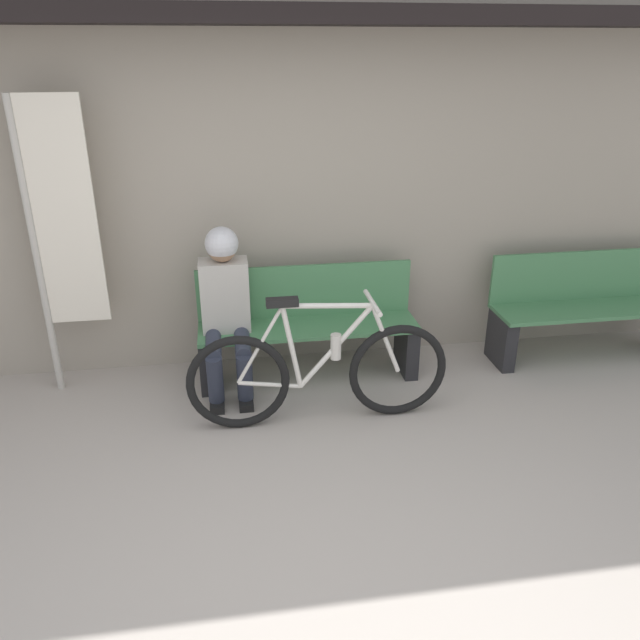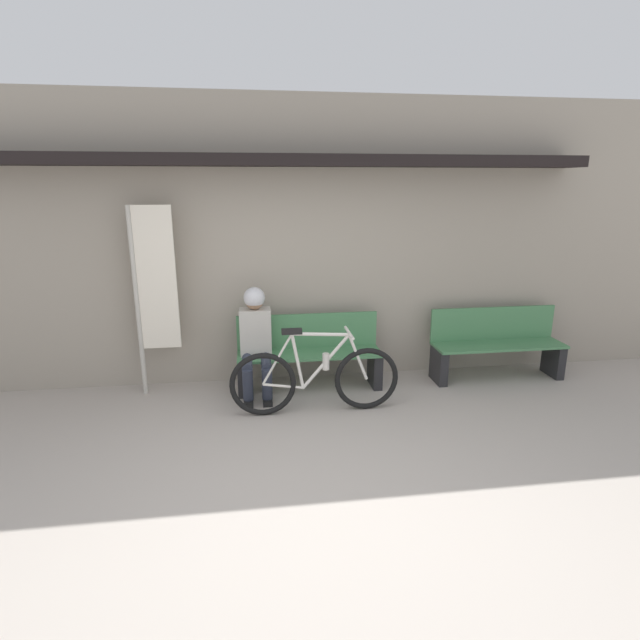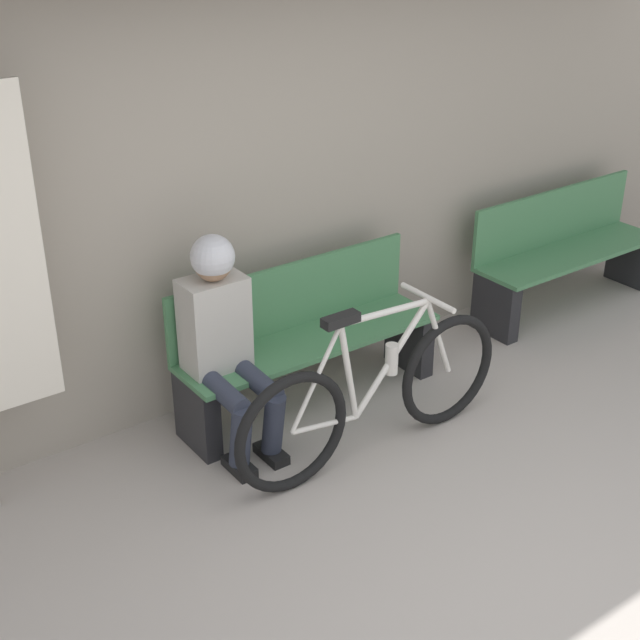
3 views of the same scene
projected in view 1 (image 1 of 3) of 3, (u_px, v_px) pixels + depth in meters
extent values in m
plane|color=#ADA399|center=(317.00, 578.00, 2.95)|extent=(24.00, 24.00, 0.00)
cube|color=#9E9384|center=(266.00, 154.00, 4.49)|extent=(12.00, 0.12, 3.20)
cube|color=black|center=(264.00, 14.00, 3.88)|extent=(6.60, 0.44, 0.12)
cube|color=#477F51|center=(309.00, 327.00, 4.58)|extent=(1.61, 0.42, 0.03)
cube|color=#477F51|center=(305.00, 291.00, 4.67)|extent=(1.61, 0.03, 0.40)
cube|color=#232326|center=(207.00, 361.00, 4.56)|extent=(0.10, 0.36, 0.40)
cube|color=#232326|center=(406.00, 347.00, 4.78)|extent=(0.10, 0.36, 0.40)
torus|color=black|center=(238.00, 383.00, 4.00)|extent=(0.66, 0.05, 0.66)
torus|color=black|center=(398.00, 371.00, 4.15)|extent=(0.66, 0.05, 0.66)
cylinder|color=silver|center=(328.00, 306.00, 3.88)|extent=(0.57, 0.03, 0.07)
cylinder|color=silver|center=(336.00, 347.00, 4.00)|extent=(0.49, 0.03, 0.56)
cylinder|color=silver|center=(292.00, 347.00, 3.96)|extent=(0.14, 0.03, 0.58)
cylinder|color=silver|center=(270.00, 385.00, 4.04)|extent=(0.41, 0.03, 0.09)
cylinder|color=silver|center=(260.00, 345.00, 3.91)|extent=(0.32, 0.02, 0.53)
cylinder|color=silver|center=(386.00, 339.00, 4.04)|extent=(0.22, 0.03, 0.49)
cube|color=black|center=(282.00, 302.00, 3.82)|extent=(0.20, 0.07, 0.05)
cylinder|color=silver|center=(373.00, 303.00, 3.92)|extent=(0.03, 0.40, 0.03)
cylinder|color=beige|center=(336.00, 347.00, 4.00)|extent=(0.07, 0.07, 0.17)
cylinder|color=#2D3342|center=(213.00, 344.00, 4.31)|extent=(0.11, 0.39, 0.13)
cylinder|color=#2D3342|center=(215.00, 380.00, 4.24)|extent=(0.11, 0.17, 0.38)
cube|color=black|center=(217.00, 404.00, 4.35)|extent=(0.10, 0.22, 0.06)
cylinder|color=#2D3342|center=(242.00, 342.00, 4.33)|extent=(0.11, 0.39, 0.13)
cylinder|color=#2D3342|center=(245.00, 377.00, 4.26)|extent=(0.11, 0.17, 0.38)
cube|color=black|center=(246.00, 401.00, 4.37)|extent=(0.10, 0.22, 0.06)
cube|color=#B7B2A8|center=(225.00, 295.00, 4.42)|extent=(0.34, 0.22, 0.52)
sphere|color=#9E7556|center=(222.00, 248.00, 4.26)|extent=(0.20, 0.20, 0.20)
sphere|color=silver|center=(222.00, 243.00, 4.25)|extent=(0.23, 0.23, 0.23)
cube|color=#477F51|center=(592.00, 309.00, 4.90)|extent=(1.55, 0.42, 0.03)
cube|color=#477F51|center=(583.00, 275.00, 4.99)|extent=(1.55, 0.03, 0.40)
cube|color=#232326|center=(501.00, 340.00, 4.89)|extent=(0.10, 0.36, 0.40)
cylinder|color=#B7B2A8|center=(36.00, 255.00, 4.19)|extent=(0.05, 0.05, 2.05)
cube|color=silver|center=(65.00, 215.00, 4.12)|extent=(0.40, 0.02, 1.53)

